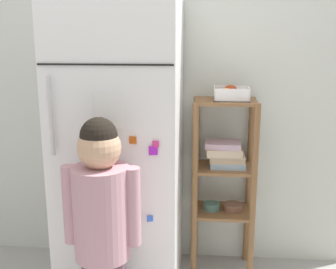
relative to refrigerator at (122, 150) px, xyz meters
The scene contains 5 objects.
kitchen_wall_back 0.47m from the refrigerator, 63.88° to the left, with size 2.41×0.03×2.12m, color silver.
refrigerator is the anchor object (origin of this frame).
child_standing 0.50m from the refrigerator, 89.97° to the right, with size 0.35×0.26×1.08m.
pantry_shelf_unit 0.62m from the refrigerator, 18.07° to the left, with size 0.37×0.28×1.06m.
fruit_bin 0.68m from the refrigerator, 17.25° to the left, with size 0.19×0.16×0.08m.
Camera 1 is at (0.27, -2.12, 1.41)m, focal length 43.93 mm.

